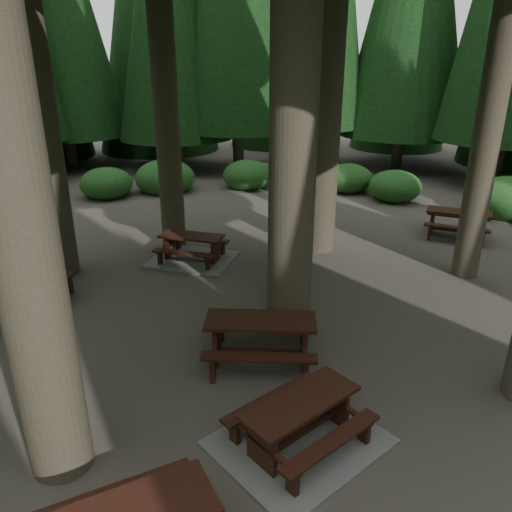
{
  "coord_description": "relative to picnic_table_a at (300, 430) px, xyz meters",
  "views": [
    {
      "loc": [
        -1.0,
        -8.31,
        4.91
      ],
      "look_at": [
        0.28,
        1.11,
        1.1
      ],
      "focal_mm": 35.0,
      "sensor_mm": 36.0,
      "label": 1
    }
  ],
  "objects": [
    {
      "name": "picnic_table_a",
      "position": [
        0.0,
        0.0,
        0.0
      ],
      "size": [
        2.76,
        2.64,
        0.73
      ],
      "rotation": [
        0.0,
        0.0,
        0.57
      ],
      "color": "gray",
      "rests_on": "ground"
    },
    {
      "name": "picnic_table_d",
      "position": [
        6.37,
        7.68,
        0.27
      ],
      "size": [
        2.24,
        2.12,
        0.76
      ],
      "rotation": [
        0.0,
        0.0,
        -0.53
      ],
      "color": "black",
      "rests_on": "ground"
    },
    {
      "name": "picnic_table_b",
      "position": [
        -4.88,
        4.79,
        0.28
      ],
      "size": [
        1.97,
        2.18,
        0.78
      ],
      "rotation": [
        0.0,
        0.0,
        1.22
      ],
      "color": "black",
      "rests_on": "ground"
    },
    {
      "name": "picnic_table_c",
      "position": [
        -1.33,
        6.82,
        -0.01
      ],
      "size": [
        2.57,
        2.39,
        0.7
      ],
      "rotation": [
        0.0,
        0.0,
        -0.42
      ],
      "color": "gray",
      "rests_on": "ground"
    },
    {
      "name": "ground",
      "position": [
        -0.3,
        3.08,
        -0.24
      ],
      "size": [
        80.0,
        80.0,
        0.0
      ],
      "primitive_type": "plane",
      "color": "#49433B",
      "rests_on": "ground"
    },
    {
      "name": "shrub_ring",
      "position": [
        0.4,
        3.83,
        0.16
      ],
      "size": [
        23.86,
        24.64,
        1.49
      ],
      "color": "#1C521F",
      "rests_on": "ground"
    },
    {
      "name": "picnic_table_f",
      "position": [
        -0.24,
        2.06,
        0.3
      ],
      "size": [
        2.11,
        1.82,
        0.81
      ],
      "rotation": [
        0.0,
        0.0,
        -0.18
      ],
      "color": "black",
      "rests_on": "ground"
    }
  ]
}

